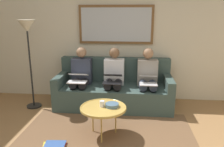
{
  "coord_description": "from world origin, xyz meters",
  "views": [
    {
      "loc": [
        -0.37,
        2.13,
        1.77
      ],
      "look_at": [
        0.0,
        -1.7,
        0.75
      ],
      "focal_mm": 36.48,
      "sensor_mm": 36.0,
      "label": 1
    }
  ],
  "objects_px": {
    "cup": "(102,104)",
    "laptop_white": "(78,78)",
    "framed_mirror": "(116,25)",
    "person_left": "(147,77)",
    "coffee_table": "(103,108)",
    "bowl": "(112,105)",
    "person_right": "(81,75)",
    "laptop_black": "(113,79)",
    "laptop_silver": "(148,80)",
    "magazine_stack": "(54,145)",
    "person_middle": "(114,76)",
    "couch": "(114,90)",
    "standing_lamp": "(28,36)"
  },
  "relations": [
    {
      "from": "cup",
      "to": "person_left",
      "type": "height_order",
      "value": "person_left"
    },
    {
      "from": "person_left",
      "to": "person_middle",
      "type": "bearing_deg",
      "value": 0.0
    },
    {
      "from": "laptop_silver",
      "to": "laptop_white",
      "type": "distance_m",
      "value": 1.28
    },
    {
      "from": "couch",
      "to": "standing_lamp",
      "type": "xyz_separation_m",
      "value": [
        1.55,
        0.27,
        1.06
      ]
    },
    {
      "from": "laptop_black",
      "to": "standing_lamp",
      "type": "relative_size",
      "value": 0.21
    },
    {
      "from": "coffee_table",
      "to": "laptop_silver",
      "type": "relative_size",
      "value": 1.93
    },
    {
      "from": "coffee_table",
      "to": "magazine_stack",
      "type": "distance_m",
      "value": 0.84
    },
    {
      "from": "framed_mirror",
      "to": "laptop_black",
      "type": "relative_size",
      "value": 4.26
    },
    {
      "from": "laptop_silver",
      "to": "laptop_black",
      "type": "relative_size",
      "value": 0.99
    },
    {
      "from": "bowl",
      "to": "person_right",
      "type": "distance_m",
      "value": 1.33
    },
    {
      "from": "bowl",
      "to": "person_left",
      "type": "height_order",
      "value": "person_left"
    },
    {
      "from": "cup",
      "to": "laptop_white",
      "type": "relative_size",
      "value": 0.26
    },
    {
      "from": "cup",
      "to": "person_middle",
      "type": "bearing_deg",
      "value": -93.48
    },
    {
      "from": "cup",
      "to": "laptop_black",
      "type": "bearing_deg",
      "value": -94.41
    },
    {
      "from": "framed_mirror",
      "to": "person_right",
      "type": "bearing_deg",
      "value": 35.52
    },
    {
      "from": "couch",
      "to": "laptop_silver",
      "type": "relative_size",
      "value": 6.3
    },
    {
      "from": "couch",
      "to": "cup",
      "type": "bearing_deg",
      "value": 86.72
    },
    {
      "from": "coffee_table",
      "to": "bowl",
      "type": "xyz_separation_m",
      "value": [
        -0.12,
        -0.03,
        0.04
      ]
    },
    {
      "from": "cup",
      "to": "laptop_white",
      "type": "distance_m",
      "value": 1.06
    },
    {
      "from": "laptop_white",
      "to": "magazine_stack",
      "type": "relative_size",
      "value": 1.04
    },
    {
      "from": "laptop_black",
      "to": "magazine_stack",
      "type": "height_order",
      "value": "laptop_black"
    },
    {
      "from": "laptop_silver",
      "to": "laptop_white",
      "type": "bearing_deg",
      "value": -0.03
    },
    {
      "from": "person_right",
      "to": "standing_lamp",
      "type": "xyz_separation_m",
      "value": [
        0.91,
        0.2,
        0.76
      ]
    },
    {
      "from": "coffee_table",
      "to": "person_right",
      "type": "relative_size",
      "value": 0.59
    },
    {
      "from": "coffee_table",
      "to": "person_left",
      "type": "distance_m",
      "value": 1.35
    },
    {
      "from": "person_left",
      "to": "person_middle",
      "type": "xyz_separation_m",
      "value": [
        0.64,
        0.0,
        0.0
      ]
    },
    {
      "from": "coffee_table",
      "to": "magazine_stack",
      "type": "bearing_deg",
      "value": 30.31
    },
    {
      "from": "couch",
      "to": "bowl",
      "type": "bearing_deg",
      "value": 93.6
    },
    {
      "from": "framed_mirror",
      "to": "laptop_white",
      "type": "relative_size",
      "value": 4.38
    },
    {
      "from": "framed_mirror",
      "to": "person_left",
      "type": "xyz_separation_m",
      "value": [
        -0.64,
        0.46,
        -0.94
      ]
    },
    {
      "from": "couch",
      "to": "standing_lamp",
      "type": "relative_size",
      "value": 1.33
    },
    {
      "from": "framed_mirror",
      "to": "magazine_stack",
      "type": "xyz_separation_m",
      "value": [
        0.68,
        1.97,
        -1.53
      ]
    },
    {
      "from": "laptop_silver",
      "to": "standing_lamp",
      "type": "relative_size",
      "value": 0.21
    },
    {
      "from": "laptop_black",
      "to": "standing_lamp",
      "type": "bearing_deg",
      "value": -1.46
    },
    {
      "from": "person_left",
      "to": "person_right",
      "type": "distance_m",
      "value": 1.28
    },
    {
      "from": "magazine_stack",
      "to": "person_left",
      "type": "bearing_deg",
      "value": -131.03
    },
    {
      "from": "laptop_black",
      "to": "person_middle",
      "type": "bearing_deg",
      "value": -90.0
    },
    {
      "from": "bowl",
      "to": "magazine_stack",
      "type": "relative_size",
      "value": 0.6
    },
    {
      "from": "magazine_stack",
      "to": "standing_lamp",
      "type": "bearing_deg",
      "value": -56.57
    },
    {
      "from": "person_right",
      "to": "laptop_white",
      "type": "relative_size",
      "value": 3.34
    },
    {
      "from": "couch",
      "to": "framed_mirror",
      "type": "bearing_deg",
      "value": -90.0
    },
    {
      "from": "person_left",
      "to": "laptop_silver",
      "type": "bearing_deg",
      "value": 90.0
    },
    {
      "from": "laptop_white",
      "to": "laptop_silver",
      "type": "bearing_deg",
      "value": 179.97
    },
    {
      "from": "laptop_silver",
      "to": "coffee_table",
      "type": "bearing_deg",
      "value": 52.69
    },
    {
      "from": "person_middle",
      "to": "laptop_black",
      "type": "height_order",
      "value": "person_middle"
    },
    {
      "from": "person_left",
      "to": "laptop_white",
      "type": "relative_size",
      "value": 3.34
    },
    {
      "from": "laptop_silver",
      "to": "standing_lamp",
      "type": "xyz_separation_m",
      "value": [
        2.19,
        -0.04,
        0.74
      ]
    },
    {
      "from": "coffee_table",
      "to": "bowl",
      "type": "height_order",
      "value": "bowl"
    },
    {
      "from": "laptop_black",
      "to": "person_right",
      "type": "distance_m",
      "value": 0.68
    },
    {
      "from": "coffee_table",
      "to": "person_middle",
      "type": "bearing_deg",
      "value": -92.5
    }
  ]
}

